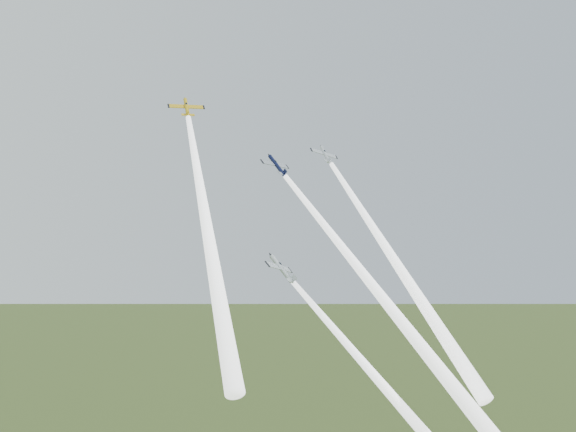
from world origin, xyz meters
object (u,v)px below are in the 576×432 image
object	(u,v)px
plane_navy	(277,165)
plane_silver_low	(282,269)
plane_silver_right	(325,154)
plane_yellow	(187,107)

from	to	relation	value
plane_navy	plane_silver_low	world-z (taller)	plane_navy
plane_navy	plane_silver_right	xyz separation A→B (m)	(15.25, 3.88, 3.55)
plane_yellow	plane_silver_low	world-z (taller)	plane_yellow
plane_navy	plane_silver_low	size ratio (longest dim) A/B	0.83
plane_navy	plane_yellow	bearing A→B (deg)	150.89
plane_silver_right	plane_silver_low	size ratio (longest dim) A/B	0.78
plane_navy	plane_silver_low	xyz separation A→B (m)	(-2.04, -4.24, -19.18)
plane_yellow	plane_silver_right	bearing A→B (deg)	18.09
plane_silver_low	plane_yellow	bearing A→B (deg)	121.55
plane_silver_right	plane_silver_low	distance (m)	29.68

